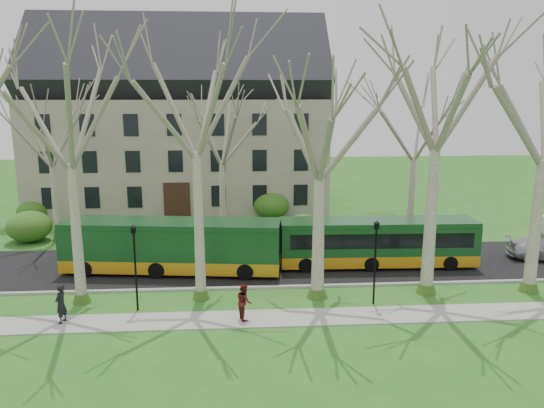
{
  "coord_description": "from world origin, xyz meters",
  "views": [
    {
      "loc": [
        -0.97,
        -26.23,
        10.8
      ],
      "look_at": [
        1.02,
        3.0,
        4.48
      ],
      "focal_mm": 35.0,
      "sensor_mm": 36.0,
      "label": 1
    }
  ],
  "objects_px": {
    "bus_follow": "(378,242)",
    "pedestrian_a": "(61,304)",
    "pedestrian_b": "(244,301)",
    "bus_lead": "(172,245)"
  },
  "relations": [
    {
      "from": "pedestrian_a",
      "to": "pedestrian_b",
      "type": "distance_m",
      "value": 8.59
    },
    {
      "from": "bus_follow",
      "to": "pedestrian_a",
      "type": "relative_size",
      "value": 6.44
    },
    {
      "from": "bus_lead",
      "to": "pedestrian_b",
      "type": "distance_m",
      "value": 8.3
    },
    {
      "from": "pedestrian_b",
      "to": "pedestrian_a",
      "type": "bearing_deg",
      "value": 74.17
    },
    {
      "from": "bus_lead",
      "to": "pedestrian_b",
      "type": "bearing_deg",
      "value": -52.49
    },
    {
      "from": "bus_lead",
      "to": "pedestrian_a",
      "type": "relative_size",
      "value": 6.92
    },
    {
      "from": "bus_lead",
      "to": "pedestrian_b",
      "type": "relative_size",
      "value": 7.37
    },
    {
      "from": "bus_follow",
      "to": "pedestrian_a",
      "type": "bearing_deg",
      "value": -155.38
    },
    {
      "from": "pedestrian_b",
      "to": "bus_follow",
      "type": "bearing_deg",
      "value": -63.2
    },
    {
      "from": "pedestrian_a",
      "to": "bus_lead",
      "type": "bearing_deg",
      "value": 163.04
    }
  ]
}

